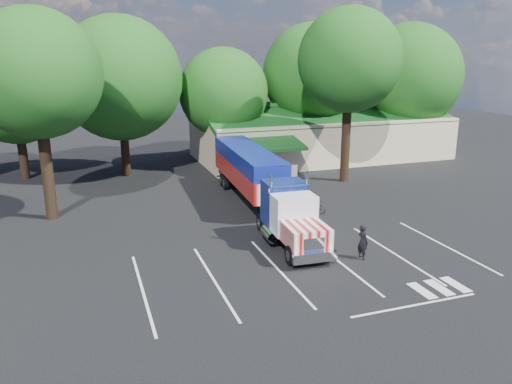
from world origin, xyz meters
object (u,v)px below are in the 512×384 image
object	(u,v)px
woman	(363,241)
bicycle	(313,205)
semi_truck	(257,177)
silver_sedan	(319,159)

from	to	relation	value
woman	bicycle	xyz separation A→B (m)	(1.00, 7.72, -0.42)
woman	semi_truck	bearing A→B (deg)	4.39
woman	silver_sedan	bearing A→B (deg)	-29.24
woman	bicycle	size ratio (longest dim) A/B	0.97
woman	silver_sedan	size ratio (longest dim) A/B	0.46
semi_truck	woman	size ratio (longest dim) A/B	10.17
semi_truck	woman	distance (m)	9.90
woman	bicycle	distance (m)	7.79
woman	silver_sedan	xyz separation A→B (m)	(7.50, 20.00, -0.26)
bicycle	silver_sedan	bearing A→B (deg)	30.68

